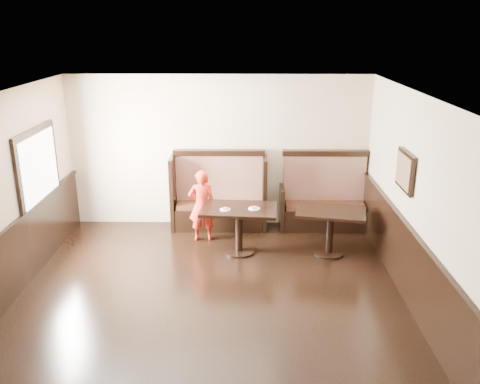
{
  "coord_description": "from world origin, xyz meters",
  "views": [
    {
      "loc": [
        0.5,
        -5.6,
        3.65
      ],
      "look_at": [
        0.4,
        2.35,
        1.0
      ],
      "focal_mm": 38.0,
      "sensor_mm": 36.0,
      "label": 1
    }
  ],
  "objects_px": {
    "table_main": "(239,218)",
    "child": "(202,206)",
    "table_neighbor": "(330,221)",
    "booth_neighbor": "(324,203)",
    "booth_main": "(219,200)"
  },
  "relations": [
    {
      "from": "booth_neighbor",
      "to": "table_neighbor",
      "type": "xyz_separation_m",
      "value": [
        -0.07,
        -1.16,
        0.09
      ]
    },
    {
      "from": "booth_neighbor",
      "to": "table_main",
      "type": "bearing_deg",
      "value": -144.46
    },
    {
      "from": "table_main",
      "to": "child",
      "type": "relative_size",
      "value": 1.01
    },
    {
      "from": "table_main",
      "to": "child",
      "type": "distance_m",
      "value": 0.82
    },
    {
      "from": "table_neighbor",
      "to": "child",
      "type": "xyz_separation_m",
      "value": [
        -2.15,
        0.54,
        0.07
      ]
    },
    {
      "from": "booth_neighbor",
      "to": "child",
      "type": "bearing_deg",
      "value": -164.46
    },
    {
      "from": "booth_main",
      "to": "booth_neighbor",
      "type": "height_order",
      "value": "same"
    },
    {
      "from": "table_neighbor",
      "to": "table_main",
      "type": "bearing_deg",
      "value": -170.41
    },
    {
      "from": "booth_main",
      "to": "child",
      "type": "height_order",
      "value": "booth_main"
    },
    {
      "from": "booth_neighbor",
      "to": "booth_main",
      "type": "bearing_deg",
      "value": 179.95
    },
    {
      "from": "booth_neighbor",
      "to": "table_main",
      "type": "distance_m",
      "value": 1.93
    },
    {
      "from": "table_neighbor",
      "to": "booth_main",
      "type": "bearing_deg",
      "value": 159.52
    },
    {
      "from": "booth_neighbor",
      "to": "table_neighbor",
      "type": "bearing_deg",
      "value": -93.4
    },
    {
      "from": "booth_main",
      "to": "child",
      "type": "xyz_separation_m",
      "value": [
        -0.27,
        -0.62,
        0.11
      ]
    },
    {
      "from": "booth_main",
      "to": "booth_neighbor",
      "type": "relative_size",
      "value": 1.06
    }
  ]
}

